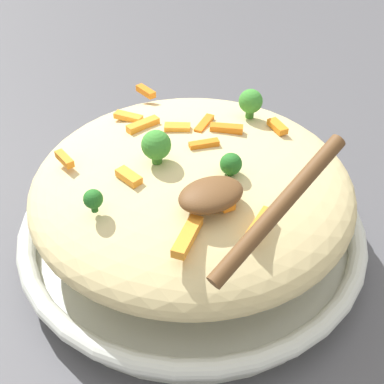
# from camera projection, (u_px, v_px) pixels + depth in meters

# --- Properties ---
(ground_plane) EXTENTS (2.40, 2.40, 0.00)m
(ground_plane) POSITION_uv_depth(u_px,v_px,m) (192.00, 246.00, 0.57)
(ground_plane) COLOR #4C4C51
(serving_bowl) EXTENTS (0.35, 0.35, 0.04)m
(serving_bowl) POSITION_uv_depth(u_px,v_px,m) (192.00, 231.00, 0.55)
(serving_bowl) COLOR silver
(serving_bowl) RESTS_ON ground_plane
(pasta_mound) EXTENTS (0.31, 0.31, 0.09)m
(pasta_mound) POSITION_uv_depth(u_px,v_px,m) (192.00, 187.00, 0.51)
(pasta_mound) COLOR #DBC689
(pasta_mound) RESTS_ON serving_bowl
(carrot_piece_0) EXTENTS (0.03, 0.01, 0.01)m
(carrot_piece_0) POSITION_uv_depth(u_px,v_px,m) (206.00, 147.00, 0.49)
(carrot_piece_0) COLOR orange
(carrot_piece_0) RESTS_ON pasta_mound
(carrot_piece_1) EXTENTS (0.01, 0.03, 0.01)m
(carrot_piece_1) POSITION_uv_depth(u_px,v_px,m) (146.00, 91.00, 0.58)
(carrot_piece_1) COLOR orange
(carrot_piece_1) RESTS_ON pasta_mound
(carrot_piece_2) EXTENTS (0.03, 0.03, 0.01)m
(carrot_piece_2) POSITION_uv_depth(u_px,v_px,m) (128.00, 117.00, 0.54)
(carrot_piece_2) COLOR orange
(carrot_piece_2) RESTS_ON pasta_mound
(carrot_piece_3) EXTENTS (0.02, 0.03, 0.01)m
(carrot_piece_3) POSITION_uv_depth(u_px,v_px,m) (129.00, 177.00, 0.46)
(carrot_piece_3) COLOR orange
(carrot_piece_3) RESTS_ON pasta_mound
(carrot_piece_4) EXTENTS (0.01, 0.03, 0.01)m
(carrot_piece_4) POSITION_uv_depth(u_px,v_px,m) (276.00, 125.00, 0.53)
(carrot_piece_4) COLOR orange
(carrot_piece_4) RESTS_ON pasta_mound
(carrot_piece_5) EXTENTS (0.03, 0.02, 0.01)m
(carrot_piece_5) POSITION_uv_depth(u_px,v_px,m) (177.00, 127.00, 0.51)
(carrot_piece_5) COLOR orange
(carrot_piece_5) RESTS_ON pasta_mound
(carrot_piece_6) EXTENTS (0.03, 0.03, 0.01)m
(carrot_piece_6) POSITION_uv_depth(u_px,v_px,m) (226.00, 128.00, 0.51)
(carrot_piece_6) COLOR orange
(carrot_piece_6) RESTS_ON pasta_mound
(carrot_piece_7) EXTENTS (0.01, 0.03, 0.01)m
(carrot_piece_7) POSITION_uv_depth(u_px,v_px,m) (221.00, 197.00, 0.44)
(carrot_piece_7) COLOR orange
(carrot_piece_7) RESTS_ON pasta_mound
(carrot_piece_8) EXTENTS (0.01, 0.03, 0.01)m
(carrot_piece_8) POSITION_uv_depth(u_px,v_px,m) (64.00, 159.00, 0.48)
(carrot_piece_8) COLOR orange
(carrot_piece_8) RESTS_ON pasta_mound
(carrot_piece_9) EXTENTS (0.03, 0.03, 0.01)m
(carrot_piece_9) POSITION_uv_depth(u_px,v_px,m) (204.00, 124.00, 0.52)
(carrot_piece_9) COLOR orange
(carrot_piece_9) RESTS_ON pasta_mound
(carrot_piece_10) EXTENTS (0.04, 0.01, 0.01)m
(carrot_piece_10) POSITION_uv_depth(u_px,v_px,m) (143.00, 125.00, 0.52)
(carrot_piece_10) COLOR orange
(carrot_piece_10) RESTS_ON pasta_mound
(carrot_piece_11) EXTENTS (0.03, 0.03, 0.01)m
(carrot_piece_11) POSITION_uv_depth(u_px,v_px,m) (257.00, 224.00, 0.41)
(carrot_piece_11) COLOR orange
(carrot_piece_11) RESTS_ON pasta_mound
(carrot_piece_12) EXTENTS (0.04, 0.04, 0.01)m
(carrot_piece_12) POSITION_uv_depth(u_px,v_px,m) (187.00, 236.00, 0.40)
(carrot_piece_12) COLOR orange
(carrot_piece_12) RESTS_ON pasta_mound
(broccoli_floret_0) EXTENTS (0.02, 0.02, 0.02)m
(broccoli_floret_0) POSITION_uv_depth(u_px,v_px,m) (231.00, 164.00, 0.45)
(broccoli_floret_0) COLOR #205B1C
(broccoli_floret_0) RESTS_ON pasta_mound
(broccoli_floret_1) EXTENTS (0.03, 0.03, 0.03)m
(broccoli_floret_1) POSITION_uv_depth(u_px,v_px,m) (156.00, 146.00, 0.46)
(broccoli_floret_1) COLOR #377928
(broccoli_floret_1) RESTS_ON pasta_mound
(broccoli_floret_2) EXTENTS (0.02, 0.02, 0.03)m
(broccoli_floret_2) POSITION_uv_depth(u_px,v_px,m) (251.00, 102.00, 0.53)
(broccoli_floret_2) COLOR #377928
(broccoli_floret_2) RESTS_ON pasta_mound
(broccoli_floret_3) EXTENTS (0.02, 0.02, 0.02)m
(broccoli_floret_3) POSITION_uv_depth(u_px,v_px,m) (93.00, 199.00, 0.42)
(broccoli_floret_3) COLOR #205B1C
(broccoli_floret_3) RESTS_ON pasta_mound
(serving_spoon) EXTENTS (0.13, 0.11, 0.07)m
(serving_spoon) POSITION_uv_depth(u_px,v_px,m) (232.00, 199.00, 0.41)
(serving_spoon) COLOR brown
(serving_spoon) RESTS_ON pasta_mound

